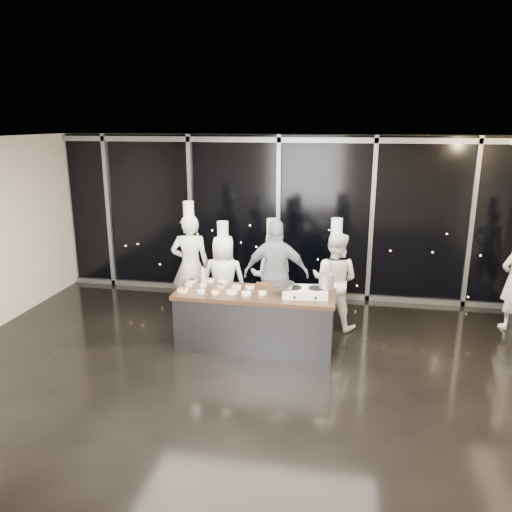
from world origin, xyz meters
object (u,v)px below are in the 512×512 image
(demo_counter, at_px, (255,319))
(chef_center, at_px, (272,275))
(guest, at_px, (276,274))
(stove, at_px, (305,292))
(frying_pan, at_px, (283,285))
(stock_pot, at_px, (326,280))
(chef_left, at_px, (224,279))
(chef_far_left, at_px, (190,265))
(chef_right, at_px, (334,280))

(demo_counter, height_order, chef_center, chef_center)
(chef_center, height_order, guest, guest)
(demo_counter, height_order, stove, stove)
(stove, height_order, frying_pan, frying_pan)
(stove, bearing_deg, stock_pot, 2.62)
(chef_center, relative_size, guest, 0.97)
(frying_pan, bearing_deg, chef_left, 135.10)
(frying_pan, bearing_deg, guest, 98.25)
(chef_left, height_order, chef_center, chef_center)
(stove, relative_size, chef_center, 0.39)
(stock_pot, bearing_deg, chef_far_left, 156.31)
(frying_pan, distance_m, chef_right, 1.34)
(stock_pot, relative_size, chef_right, 0.11)
(frying_pan, bearing_deg, chef_far_left, 141.41)
(stove, relative_size, chef_left, 0.39)
(chef_center, bearing_deg, stock_pot, 126.37)
(stock_pot, distance_m, chef_left, 2.02)
(chef_left, bearing_deg, chef_far_left, -20.64)
(demo_counter, distance_m, chef_center, 1.26)
(demo_counter, height_order, chef_right, chef_right)
(chef_far_left, relative_size, chef_left, 1.16)
(guest, bearing_deg, chef_left, -4.44)
(demo_counter, xyz_separation_m, chef_left, (-0.72, 0.88, 0.35))
(stock_pot, xyz_separation_m, chef_right, (0.10, 1.01, -0.30))
(chef_left, height_order, guest, guest)
(demo_counter, height_order, stock_pot, stock_pot)
(frying_pan, bearing_deg, stove, 0.03)
(stock_pot, relative_size, chef_left, 0.12)
(guest, bearing_deg, demo_counter, 72.93)
(stock_pot, height_order, chef_far_left, chef_far_left)
(stove, distance_m, chef_left, 1.74)
(stove, xyz_separation_m, chef_left, (-1.49, 0.90, -0.16))
(stove, distance_m, guest, 1.05)
(frying_pan, xyz_separation_m, chef_right, (0.74, 1.09, -0.22))
(chef_far_left, height_order, chef_left, chef_far_left)
(stove, distance_m, chef_far_left, 2.43)
(stock_pot, relative_size, chef_center, 0.12)
(chef_center, bearing_deg, chef_right, 167.00)
(demo_counter, xyz_separation_m, stock_pot, (1.08, 0.03, 0.70))
(chef_far_left, distance_m, chef_left, 0.72)
(chef_far_left, xyz_separation_m, guest, (1.59, -0.24, -0.01))
(chef_right, bearing_deg, chef_center, 7.22)
(stock_pot, height_order, chef_center, chef_center)
(chef_right, bearing_deg, chef_far_left, 14.65)
(chef_left, height_order, chef_right, chef_right)
(stove, relative_size, guest, 0.38)
(chef_far_left, xyz_separation_m, chef_center, (1.46, 0.10, -0.14))
(stock_pot, distance_m, chef_center, 1.59)
(chef_far_left, relative_size, guest, 1.12)
(chef_left, xyz_separation_m, chef_right, (1.90, 0.16, 0.04))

